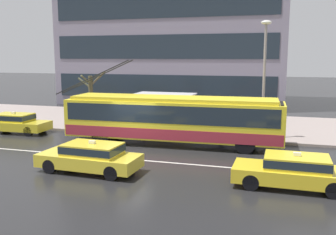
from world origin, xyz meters
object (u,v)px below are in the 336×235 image
taxi_oncoming_near (90,156)px  taxi_oncoming_far (293,170)px  taxi_queued_behind_bus (15,122)px  pedestrian_approaching_curb (223,111)px  trolleybus (173,118)px  street_lamp (264,70)px  street_tree_bare (91,96)px  bus_shelter (166,102)px  pedestrian_at_shelter (143,103)px

taxi_oncoming_near → taxi_oncoming_far: size_ratio=1.03×
taxi_oncoming_near → taxi_oncoming_far: 8.40m
taxi_oncoming_near → taxi_queued_behind_bus: 10.82m
pedestrian_approaching_curb → taxi_oncoming_near: bearing=-119.5°
trolleybus → pedestrian_approaching_curb: (2.59, 2.04, 0.22)m
street_lamp → street_tree_bare: 12.60m
trolleybus → taxi_queued_behind_bus: trolleybus is taller
bus_shelter → street_tree_bare: bearing=174.4°
trolleybus → taxi_oncoming_near: (-1.99, -6.06, -0.81)m
pedestrian_approaching_curb → street_lamp: size_ratio=0.28×
street_tree_bare → pedestrian_approaching_curb: bearing=-12.8°
trolleybus → pedestrian_at_shelter: bearing=131.2°
taxi_oncoming_near → street_tree_bare: bearing=117.7°
taxi_oncoming_far → street_tree_bare: 17.13m
street_lamp → pedestrian_at_shelter: bearing=172.0°
trolleybus → taxi_oncoming_far: size_ratio=3.04×
taxi_oncoming_near → street_tree_bare: size_ratio=1.19×
trolleybus → street_lamp: (4.85, 2.47, 2.68)m
pedestrian_approaching_curb → street_tree_bare: bearing=167.2°
trolleybus → street_lamp: 6.07m
pedestrian_approaching_curb → street_tree_bare: 10.29m
taxi_oncoming_far → street_lamp: 8.98m
bus_shelter → pedestrian_at_shelter: bus_shelter is taller
bus_shelter → pedestrian_approaching_curb: 4.43m
bus_shelter → taxi_oncoming_near: bearing=-92.9°
pedestrian_at_shelter → taxi_oncoming_far: bearing=-44.1°
taxi_oncoming_near → taxi_queued_behind_bus: size_ratio=1.03×
bus_shelter → taxi_oncoming_far: bearing=-49.9°
taxi_queued_behind_bus → bus_shelter: size_ratio=1.12×
taxi_oncoming_near → street_tree_bare: street_tree_bare is taller
taxi_queued_behind_bus → pedestrian_at_shelter: bearing=23.8°
taxi_oncoming_far → pedestrian_at_shelter: (-9.54, 9.25, 1.11)m
taxi_queued_behind_bus → bus_shelter: bearing=20.8°
bus_shelter → pedestrian_approaching_curb: bus_shelter is taller
pedestrian_approaching_curb → pedestrian_at_shelter: bearing=164.9°
taxi_oncoming_far → street_tree_bare: size_ratio=1.15×
taxi_oncoming_near → bus_shelter: 9.88m
taxi_queued_behind_bus → pedestrian_approaching_curb: (13.42, 1.85, 1.02)m
pedestrian_approaching_curb → street_tree_bare: street_tree_bare is taller
trolleybus → street_tree_bare: size_ratio=3.50×
taxi_oncoming_far → pedestrian_approaching_curb: (-3.81, 7.70, 1.02)m
trolleybus → pedestrian_at_shelter: 4.77m
street_lamp → bus_shelter: bearing=168.7°
trolleybus → pedestrian_at_shelter: size_ratio=6.43×
pedestrian_at_shelter → street_lamp: 8.41m
taxi_queued_behind_bus → pedestrian_at_shelter: 8.47m
taxi_oncoming_far → street_lamp: street_lamp is taller
taxi_queued_behind_bus → street_lamp: size_ratio=0.64×
pedestrian_approaching_curb → street_tree_bare: size_ratio=0.51×
trolleybus → taxi_oncoming_near: bearing=-108.2°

